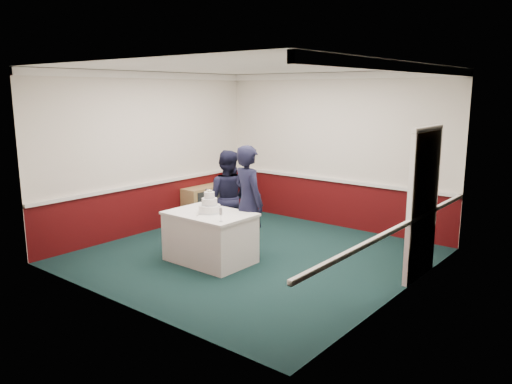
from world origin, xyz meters
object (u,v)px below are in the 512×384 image
Objects in this scene: person_woman at (248,202)px; cake_knife at (199,215)px; cake_table at (210,237)px; wedding_cake at (210,206)px; sideboard at (208,202)px; champagne_flute at (221,212)px; person_man at (227,197)px.

cake_knife is at bearing 81.38° from person_woman.
person_woman reaches higher than cake_table.
wedding_cake is 0.23m from cake_knife.
sideboard is 5.45× the size of cake_knife.
champagne_flute is at bearing 118.85° from person_woman.
person_woman is (2.25, -1.38, 0.56)m from sideboard.
cake_knife reaches higher than sideboard.
wedding_cake is 0.20× the size of person_woman.
cake_table is 0.44m from cake_knife.
person_woman reaches higher than cake_knife.
champagne_flute is (0.50, -0.28, 0.53)m from cake_table.
wedding_cake is 1.00m from person_man.
cake_table is at bearing 59.38° from cake_knife.
person_woman is (0.33, 0.54, 0.01)m from wedding_cake.
cake_table is at bearing -45.06° from sideboard.
cake_table is 1.08m from person_man.
wedding_cake is at bearing 89.46° from person_man.
person_man is (-0.42, 1.09, 0.03)m from cake_knife.
person_woman reaches higher than person_man.
cake_knife is 0.55m from champagne_flute.
person_man reaches higher than wedding_cake.
sideboard is 3.30× the size of wedding_cake.
champagne_flute is at bearing -42.33° from sideboard.
champagne_flute reaches higher than cake_table.
wedding_cake is 0.57m from champagne_flute.
person_woman is (-0.17, 0.82, -0.02)m from champagne_flute.
wedding_cake reaches higher than cake_table.
cake_table is at bearing 89.46° from person_man.
cake_table reaches higher than sideboard.
champagne_flute is 0.12× the size of person_man.
cake_table is 0.78m from champagne_flute.
sideboard is 2.72m from cake_table.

